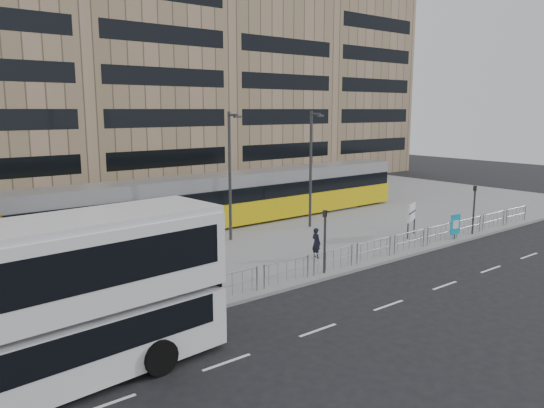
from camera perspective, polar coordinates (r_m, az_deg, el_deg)
ground at (r=26.62m, az=8.43°, el=-7.36°), size 120.00×120.00×0.00m
plaza at (r=35.56m, az=-5.85°, el=-2.72°), size 64.00×24.00×0.15m
kerb at (r=26.63m, az=8.35°, el=-7.18°), size 64.00×0.25×0.17m
building_row at (r=55.53m, az=-17.69°, el=14.79°), size 70.40×18.40×31.20m
pedestrian_barrier at (r=28.11m, az=10.53°, el=-4.40°), size 32.07×0.07×1.10m
road_markings at (r=25.01m, az=16.82°, el=-8.85°), size 62.00×0.12×0.01m
double_decker_bus at (r=16.12m, az=-26.02°, el=-10.11°), size 12.48×3.89×4.91m
tram at (r=36.46m, az=-4.19°, el=0.58°), size 29.98×3.21×3.53m
station_sign at (r=34.02m, az=14.80°, el=-1.02°), size 1.67×0.76×2.05m
ad_panel at (r=34.06m, az=19.12°, el=-2.12°), size 0.83×0.16×1.54m
pedestrian at (r=28.35m, az=4.78°, el=-4.18°), size 0.41×0.60×1.63m
traffic_light_west at (r=25.48m, az=5.71°, el=-3.14°), size 0.20×0.23×3.10m
traffic_light_east at (r=35.72m, az=20.92°, el=0.07°), size 0.20×0.23×3.10m
lamp_post_west at (r=31.59m, az=-4.50°, el=3.58°), size 0.45×1.04×7.69m
lamp_post_east at (r=35.26m, az=4.25°, el=4.28°), size 0.45×1.04×7.71m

